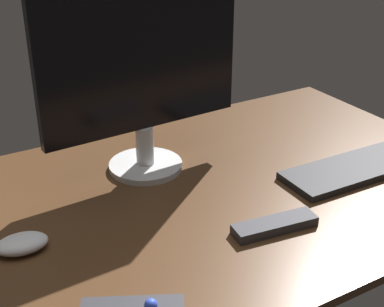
# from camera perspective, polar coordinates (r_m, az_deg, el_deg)

# --- Properties ---
(desk) EXTENTS (1.40, 0.84, 0.02)m
(desk) POSITION_cam_1_polar(r_m,az_deg,el_deg) (1.27, 0.50, -4.53)
(desk) COLOR #4C301C
(desk) RESTS_ON ground
(monitor) EXTENTS (0.50, 0.18, 0.50)m
(monitor) POSITION_cam_1_polar(r_m,az_deg,el_deg) (1.28, -5.19, 9.16)
(monitor) COLOR silver
(monitor) RESTS_ON desk
(keyboard) EXTENTS (0.44, 0.14, 0.02)m
(keyboard) POSITION_cam_1_polar(r_m,az_deg,el_deg) (1.43, 17.20, -1.21)
(keyboard) COLOR black
(keyboard) RESTS_ON desk
(computer_mouse) EXTENTS (0.11, 0.08, 0.03)m
(computer_mouse) POSITION_cam_1_polar(r_m,az_deg,el_deg) (1.13, -17.00, -8.81)
(computer_mouse) COLOR silver
(computer_mouse) RESTS_ON desk
(tv_remote) EXTENTS (0.18, 0.07, 0.02)m
(tv_remote) POSITION_cam_1_polar(r_m,az_deg,el_deg) (1.15, 8.45, -7.26)
(tv_remote) COLOR #2D2D33
(tv_remote) RESTS_ON desk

